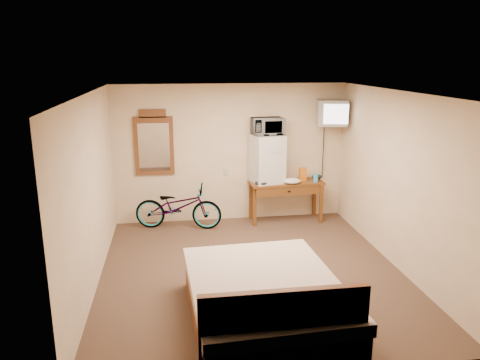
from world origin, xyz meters
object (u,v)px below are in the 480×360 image
at_px(desk, 286,188).
at_px(bicycle, 178,206).
at_px(mini_fridge, 267,159).
at_px(wall_mirror, 154,144).
at_px(blue_cup, 316,178).
at_px(microwave, 268,126).
at_px(bed, 265,301).
at_px(crt_television, 332,113).

bearing_deg(desk, bicycle, -177.56).
relative_size(desk, mini_fridge, 1.57).
bearing_deg(wall_mirror, blue_cup, -6.76).
height_order(microwave, bed, microwave).
distance_m(blue_cup, wall_mirror, 2.97).
bearing_deg(mini_fridge, bed, -101.76).
bearing_deg(wall_mirror, bed, -70.59).
relative_size(wall_mirror, bicycle, 0.76).
xyz_separation_m(mini_fridge, bicycle, (-1.61, -0.14, -0.78)).
distance_m(mini_fridge, microwave, 0.58).
xyz_separation_m(mini_fridge, crt_television, (1.16, -0.04, 0.81)).
bearing_deg(blue_cup, bicycle, -179.65).
distance_m(mini_fridge, wall_mirror, 2.03).
relative_size(desk, wall_mirror, 1.16).
relative_size(microwave, crt_television, 0.85).
height_order(mini_fridge, bed, mini_fridge).
bearing_deg(crt_television, mini_fridge, 178.08).
height_order(wall_mirror, bicycle, wall_mirror).
distance_m(desk, blue_cup, 0.57).
relative_size(desk, crt_television, 2.13).
xyz_separation_m(desk, bicycle, (-1.97, -0.08, -0.23)).
bearing_deg(bed, bicycle, 105.29).
bearing_deg(wall_mirror, mini_fridge, -6.10).
xyz_separation_m(crt_television, wall_mirror, (-3.15, 0.25, -0.52)).
height_order(blue_cup, bed, blue_cup).
bearing_deg(microwave, mini_fridge, -128.75).
xyz_separation_m(blue_cup, crt_television, (0.28, 0.09, 1.16)).
bearing_deg(bicycle, crt_television, -76.38).
distance_m(desk, bicycle, 1.98).
bearing_deg(bed, microwave, 78.24).
xyz_separation_m(microwave, bicycle, (-1.61, -0.14, -1.36)).
bearing_deg(bed, blue_cup, 64.21).
distance_m(wall_mirror, bicycle, 1.19).
xyz_separation_m(desk, mini_fridge, (-0.36, 0.06, 0.56)).
bearing_deg(microwave, wall_mirror, 168.91).
bearing_deg(mini_fridge, blue_cup, -8.25).
height_order(crt_television, bed, crt_television).
bearing_deg(crt_television, desk, -178.55).
bearing_deg(wall_mirror, desk, -6.60).
height_order(crt_television, bicycle, crt_television).
bearing_deg(blue_cup, microwave, 171.74).
relative_size(mini_fridge, microwave, 1.60).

